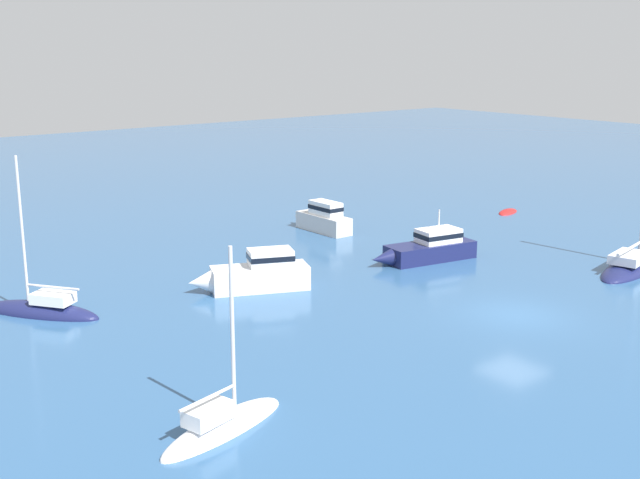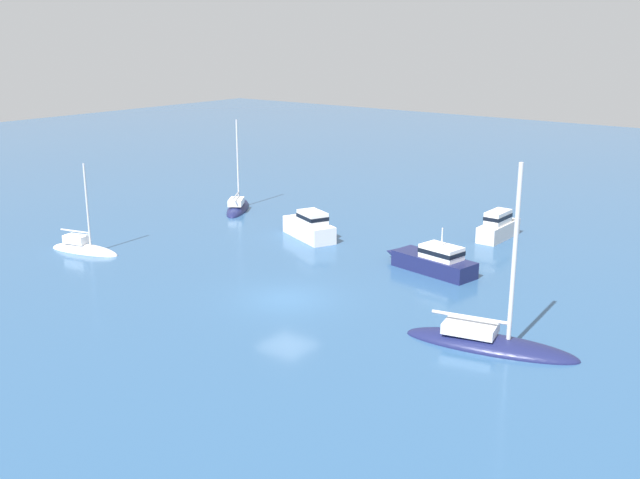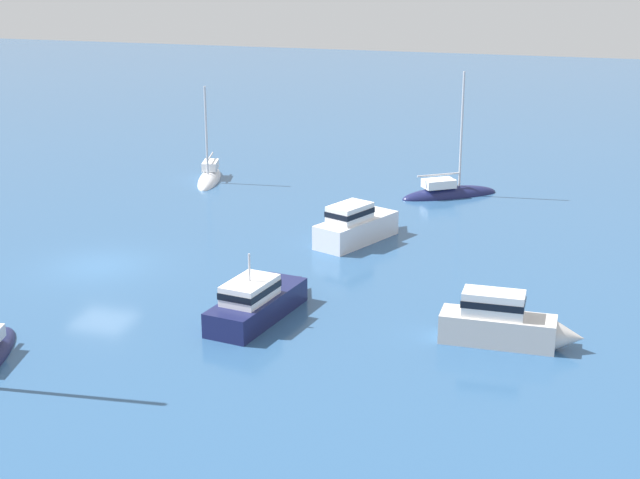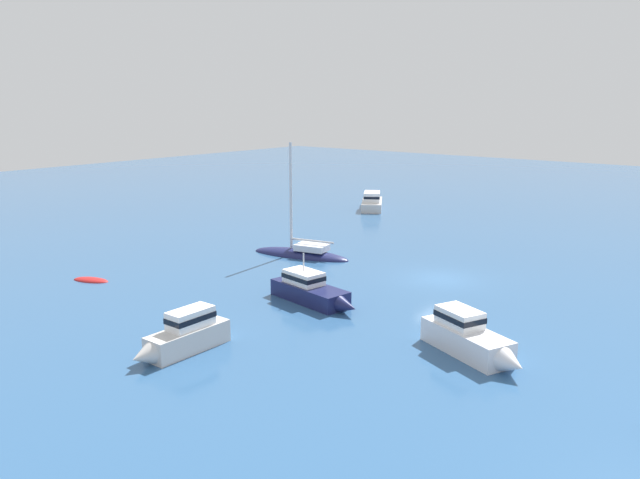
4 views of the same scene
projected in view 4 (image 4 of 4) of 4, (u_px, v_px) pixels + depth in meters
ground_plane at (440, 279)px, 37.88m from camera, size 160.00×160.00×0.00m
dinghy at (91, 281)px, 37.56m from camera, size 1.73×2.56×0.38m
launch at (311, 290)px, 33.49m from camera, size 2.44×6.06×2.60m
powerboat at (184, 335)px, 26.77m from camera, size 4.76×1.26×1.84m
motor_cruiser at (470, 338)px, 26.52m from camera, size 3.35×5.49×1.84m
sailboat at (301, 254)px, 43.49m from camera, size 3.50×7.57×8.36m
cabin_cruiser at (372, 202)px, 62.19m from camera, size 6.52×4.80×1.80m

